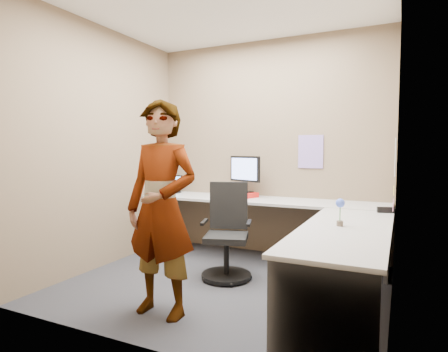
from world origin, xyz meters
The scene contains 21 objects.
ground centered at (0.00, 0.00, 0.00)m, with size 3.00×3.00×0.00m, color black.
wall_back centered at (0.00, 1.30, 1.35)m, with size 3.00×3.00×0.00m, color brown.
wall_right centered at (1.50, 0.00, 1.35)m, with size 2.70×2.70×0.00m, color brown.
wall_left centered at (-1.50, 0.00, 1.35)m, with size 2.70×2.70×0.00m, color brown.
ceiling centered at (0.00, 0.00, 2.70)m, with size 3.00×3.00×0.00m, color white.
desk centered at (0.44, 0.39, 0.59)m, with size 2.98×2.58×0.73m.
paper_ream centered at (-0.22, 1.07, 0.76)m, with size 0.30×0.22×0.06m, color red.
monitor centered at (-0.23, 1.09, 1.06)m, with size 0.46×0.22×0.45m.
laptop centered at (-1.36, 1.06, 0.79)m, with size 0.34×0.28×0.24m.
trackball_mouse centered at (-0.34, 1.02, 0.76)m, with size 0.12×0.08×0.07m.
origami centered at (-0.44, 0.75, 0.76)m, with size 0.10×0.10×0.06m, color white.
stapler centered at (1.43, 0.55, 0.76)m, with size 0.15×0.04×0.06m, color black.
flower centered at (1.13, -0.27, 0.87)m, with size 0.07×0.07×0.22m.
calendar_purple centered at (0.55, 1.29, 1.30)m, with size 0.30×0.01×0.40m, color #846BB7.
calendar_white centered at (1.49, 0.90, 1.25)m, with size 0.01×0.28×0.38m, color white.
sticky_note_a centered at (1.49, 0.55, 0.95)m, with size 0.01×0.07×0.07m, color #F2E059.
sticky_note_b centered at (1.49, 0.60, 0.82)m, with size 0.01×0.07×0.07m, color pink.
sticky_note_c centered at (1.49, 0.48, 0.80)m, with size 0.01×0.07×0.07m, color pink.
sticky_note_d centered at (1.49, 0.70, 0.92)m, with size 0.01×0.07×0.07m, color #F2E059.
office_chair centered at (-0.06, 0.20, 0.39)m, with size 0.55×0.54×0.96m.
person centered at (-0.16, -0.81, 0.86)m, with size 0.63×0.41×1.72m, color #999399.
Camera 1 is at (1.55, -3.25, 1.32)m, focal length 30.00 mm.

